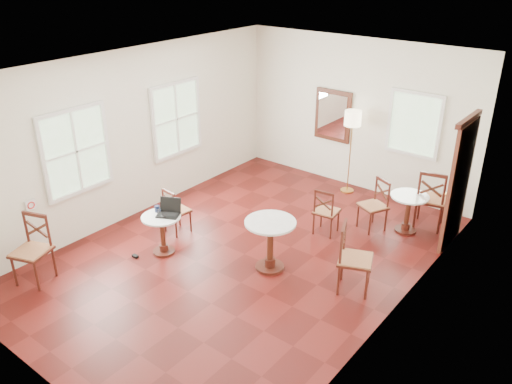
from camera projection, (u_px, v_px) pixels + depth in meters
ground at (245, 254)px, 8.41m from camera, size 7.00×7.00×0.00m
room_shell at (252, 138)px, 7.83m from camera, size 5.02×7.02×3.01m
cafe_table_near at (162, 230)px, 8.29m from camera, size 0.63×0.63×0.66m
cafe_table_mid at (270, 240)px, 7.83m from camera, size 0.77×0.77×0.82m
cafe_table_back at (408, 209)px, 8.93m from camera, size 0.65×0.65×0.68m
chair_near_a at (176, 211)px, 8.90m from camera, size 0.42×0.42×0.83m
chair_near_b at (32, 250)px, 7.55m from camera, size 0.61×0.61×1.04m
chair_mid_a at (326, 211)px, 8.85m from camera, size 0.44×0.44×0.85m
chair_mid_b at (353, 258)px, 7.34m from camera, size 0.62×0.62×1.04m
chair_back_a at (431, 199)px, 9.01m from camera, size 0.60×0.60×1.10m
chair_back_b at (374, 205)px, 9.00m from camera, size 0.56×0.56×0.91m
floor_lamp at (352, 124)px, 9.98m from camera, size 0.33×0.33×1.68m
laptop at (169, 210)px, 8.23m from camera, size 0.44×0.41×0.25m
mouse at (163, 216)px, 8.13m from camera, size 0.12×0.09×0.04m
navy_mug at (157, 209)px, 8.30m from camera, size 0.13×0.09×0.10m
water_glass at (159, 212)px, 8.21m from camera, size 0.06×0.06×0.09m
power_adapter at (135, 256)px, 8.32m from camera, size 0.10×0.06×0.04m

